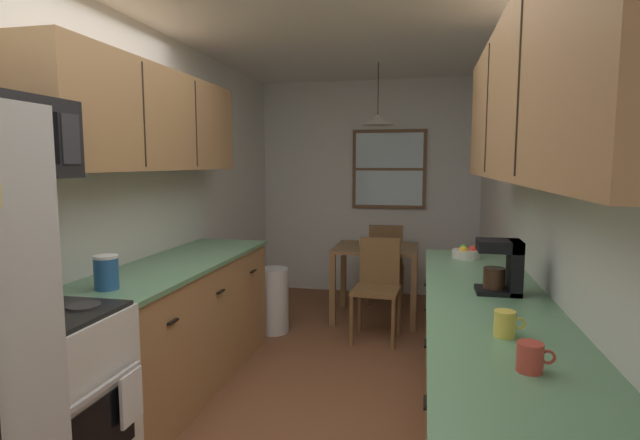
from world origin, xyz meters
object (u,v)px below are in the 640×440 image
Objects in this scene: stove_range at (41,411)px; mug_by_coffeemaker at (531,357)px; coffee_maker at (504,265)px; mug_spare at (505,324)px; dining_table at (376,259)px; table_serving_bowl at (368,242)px; dining_chair_near at (377,283)px; trash_bin at (273,300)px; storage_canister at (106,272)px; fruit_bowl at (466,253)px; dining_chair_far at (386,259)px.

mug_by_coffeemaker is at bearing -3.97° from stove_range.
mug_spare is (-0.09, -0.68, -0.10)m from coffee_maker.
table_serving_bowl is (-0.09, 0.10, 0.16)m from dining_table.
trash_bin is at bearing -176.48° from dining_chair_near.
storage_canister is 2.37m from fruit_bowl.
coffee_maker is (0.83, -2.84, 0.55)m from dining_chair_far.
coffee_maker is at bearing -83.46° from fruit_bowl.
fruit_bowl is (1.96, 1.83, 0.47)m from stove_range.
dining_chair_near is 2.47m from storage_canister.
dining_table is 3.07m from mug_spare.
table_serving_bowl is at bearing 112.34° from coffee_maker.
stove_range is 0.73m from storage_canister.
table_serving_bowl is (-0.86, 1.41, -0.17)m from fruit_bowl.
stove_range is at bearing -108.76° from table_serving_bowl.
coffee_maker is at bearing -73.79° from dining_chair_far.
mug_by_coffeemaker is at bearing -17.96° from storage_canister.
coffee_maker is at bearing -42.79° from trash_bin.
storage_canister reaches higher than table_serving_bowl.
stove_range reaches higher than fruit_bowl.
fruit_bowl is (0.71, -1.88, 0.44)m from dining_chair_far.
table_serving_bowl is at bearing 41.95° from trash_bin.
trash_bin is (-0.90, -0.63, -0.30)m from dining_table.
storage_canister is at bearing 90.62° from stove_range.
mug_by_coffeemaker is at bearing -78.79° from dining_chair_far.
mug_spare is (1.68, -2.32, 0.65)m from trash_bin.
fruit_bowl is 1.66m from table_serving_bowl.
dining_chair_far is 2.06m from fruit_bowl.
mug_spare is (1.98, -0.32, -0.04)m from storage_canister.
dining_chair_far is 1.54m from trash_bin.
dining_chair_near is 0.99m from trash_bin.
dining_table is 1.37× the size of trash_bin.
stove_range is at bearing -157.30° from coffee_maker.
trash_bin is at bearing -128.60° from dining_chair_far.
mug_by_coffeemaker is 3.50m from table_serving_bowl.
storage_canister is at bearing 162.04° from mug_by_coffeemaker.
dining_chair_far is 3.62m from mug_spare.
mug_by_coffeemaker is at bearing -74.61° from dining_chair_near.
coffee_maker is 1.58× the size of table_serving_bowl.
table_serving_bowl is (-0.88, 3.04, -0.18)m from mug_spare.
table_serving_bowl is (1.10, 2.72, -0.22)m from storage_canister.
dining_table reaches higher than trash_bin.
dining_chair_far is at bearing 106.21° from coffee_maker.
storage_canister is 1.54× the size of mug_spare.
fruit_bowl is at bearing -22.30° from trash_bin.
stove_range is at bearing -174.52° from mug_spare.
dining_table is 4.66× the size of table_serving_bowl.
coffee_maker reaches higher than stove_range.
fruit_bowl is at bearing 42.98° from stove_range.
fruit_bowl is (1.97, 1.31, -0.05)m from storage_canister.
stove_range reaches higher than table_serving_bowl.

